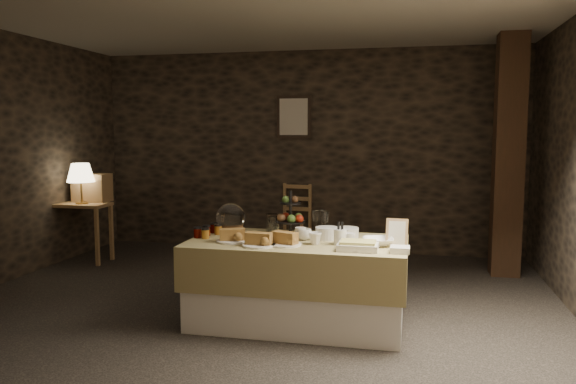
% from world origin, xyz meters
% --- Properties ---
extents(ground_plane, '(5.50, 5.00, 0.01)m').
position_xyz_m(ground_plane, '(0.00, 0.00, 0.00)').
color(ground_plane, black).
rests_on(ground_plane, ground).
extents(room_shell, '(5.52, 5.02, 2.60)m').
position_xyz_m(room_shell, '(0.00, 0.00, 1.56)').
color(room_shell, black).
rests_on(room_shell, ground).
extents(buffet_table, '(1.75, 0.93, 0.69)m').
position_xyz_m(buffet_table, '(0.47, -0.33, 0.40)').
color(buffet_table, silver).
rests_on(buffet_table, ground_plane).
extents(console_table, '(0.66, 0.38, 0.71)m').
position_xyz_m(console_table, '(-2.50, 1.24, 0.58)').
color(console_table, olive).
rests_on(console_table, ground_plane).
extents(table_lamp, '(0.32, 0.32, 0.48)m').
position_xyz_m(table_lamp, '(-2.45, 1.19, 1.07)').
color(table_lamp, '#AC7F39').
rests_on(table_lamp, console_table).
extents(wine_rack, '(0.42, 0.26, 0.34)m').
position_xyz_m(wine_rack, '(-2.45, 1.42, 0.88)').
color(wine_rack, olive).
rests_on(wine_rack, console_table).
extents(chair, '(0.46, 0.45, 0.69)m').
position_xyz_m(chair, '(-0.12, 2.34, 0.39)').
color(chair, olive).
rests_on(chair, ground_plane).
extents(timber_column, '(0.30, 0.30, 2.60)m').
position_xyz_m(timber_column, '(2.38, 1.70, 1.30)').
color(timber_column, black).
rests_on(timber_column, ground_plane).
extents(framed_picture, '(0.45, 0.04, 0.55)m').
position_xyz_m(framed_picture, '(-0.15, 2.47, 1.75)').
color(framed_picture, black).
rests_on(framed_picture, room_shell).
extents(plate_stack_a, '(0.19, 0.19, 0.10)m').
position_xyz_m(plate_stack_a, '(0.70, -0.23, 0.74)').
color(plate_stack_a, white).
rests_on(plate_stack_a, buffet_table).
extents(plate_stack_b, '(0.20, 0.20, 0.08)m').
position_xyz_m(plate_stack_b, '(0.85, -0.13, 0.73)').
color(plate_stack_b, white).
rests_on(plate_stack_b, buffet_table).
extents(cutlery_holder, '(0.10, 0.10, 0.12)m').
position_xyz_m(cutlery_holder, '(0.83, -0.42, 0.75)').
color(cutlery_holder, white).
rests_on(cutlery_holder, buffet_table).
extents(cup_a, '(0.15, 0.15, 0.09)m').
position_xyz_m(cup_a, '(0.52, -0.30, 0.74)').
color(cup_a, white).
rests_on(cup_a, buffet_table).
extents(cup_b, '(0.13, 0.13, 0.09)m').
position_xyz_m(cup_b, '(0.64, -0.46, 0.74)').
color(cup_b, white).
rests_on(cup_b, buffet_table).
extents(mug_c, '(0.09, 0.09, 0.09)m').
position_xyz_m(mug_c, '(0.48, -0.26, 0.74)').
color(mug_c, white).
rests_on(mug_c, buffet_table).
extents(mug_d, '(0.08, 0.08, 0.09)m').
position_xyz_m(mug_d, '(0.90, -0.40, 0.74)').
color(mug_d, white).
rests_on(mug_d, buffet_table).
extents(bowl, '(0.28, 0.28, 0.06)m').
position_xyz_m(bowl, '(1.12, -0.39, 0.72)').
color(bowl, white).
rests_on(bowl, buffet_table).
extents(cake_dome, '(0.26, 0.26, 0.26)m').
position_xyz_m(cake_dome, '(-0.18, -0.06, 0.80)').
color(cake_dome, olive).
rests_on(cake_dome, buffet_table).
extents(fruit_stand, '(0.26, 0.26, 0.37)m').
position_xyz_m(fruit_stand, '(0.35, -0.02, 0.83)').
color(fruit_stand, black).
rests_on(fruit_stand, buffet_table).
extents(bread_platter_left, '(0.26, 0.26, 0.11)m').
position_xyz_m(bread_platter_left, '(-0.03, -0.50, 0.73)').
color(bread_platter_left, white).
rests_on(bread_platter_left, buffet_table).
extents(bread_platter_center, '(0.26, 0.26, 0.11)m').
position_xyz_m(bread_platter_center, '(0.23, -0.62, 0.73)').
color(bread_platter_center, white).
rests_on(bread_platter_center, buffet_table).
extents(bread_platter_right, '(0.26, 0.26, 0.11)m').
position_xyz_m(bread_platter_right, '(0.41, -0.54, 0.73)').
color(bread_platter_right, white).
rests_on(bread_platter_right, buffet_table).
extents(jam_jars, '(0.18, 0.32, 0.07)m').
position_xyz_m(jam_jars, '(-0.30, -0.30, 0.73)').
color(jam_jars, '#590901').
rests_on(jam_jars, buffet_table).
extents(tart_dish, '(0.30, 0.22, 0.07)m').
position_xyz_m(tart_dish, '(0.99, -0.59, 0.72)').
color(tart_dish, white).
rests_on(tart_dish, buffet_table).
extents(square_dish, '(0.14, 0.14, 0.04)m').
position_xyz_m(square_dish, '(1.29, -0.62, 0.71)').
color(square_dish, white).
rests_on(square_dish, buffet_table).
extents(menu_frame, '(0.18, 0.08, 0.22)m').
position_xyz_m(menu_frame, '(1.26, -0.30, 0.78)').
color(menu_frame, olive).
rests_on(menu_frame, buffet_table).
extents(storage_jar_a, '(0.10, 0.10, 0.16)m').
position_xyz_m(storage_jar_a, '(0.18, -0.01, 0.77)').
color(storage_jar_a, white).
rests_on(storage_jar_a, buffet_table).
extents(storage_jar_b, '(0.09, 0.09, 0.14)m').
position_xyz_m(storage_jar_b, '(0.20, -0.03, 0.76)').
color(storage_jar_b, white).
rests_on(storage_jar_b, buffet_table).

